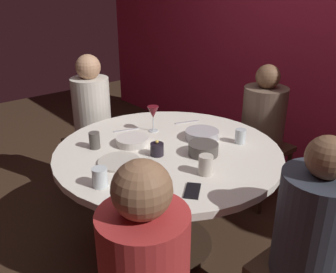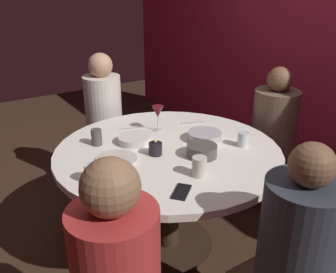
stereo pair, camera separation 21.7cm
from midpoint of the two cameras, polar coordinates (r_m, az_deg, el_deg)
ground_plane at (r=2.60m, az=-2.50°, el=-16.64°), size 8.00×8.00×0.00m
back_wall at (r=3.27m, az=21.25°, el=15.32°), size 6.00×0.10×2.60m
dining_table at (r=2.27m, az=-2.75°, el=-5.28°), size 1.37×1.37×0.73m
seated_diner_left at (r=2.96m, az=-13.92°, el=3.83°), size 0.40×0.40×1.16m
seated_diner_back at (r=2.85m, az=12.63°, el=2.67°), size 0.40×0.40×1.11m
seated_diner_right at (r=1.66m, az=18.43°, el=-13.69°), size 0.40×0.40×1.12m
seated_diner_front_right at (r=1.41m, az=-8.42°, el=-19.79°), size 0.57×0.57×1.14m
candle_holder at (r=2.11m, az=-4.68°, el=-2.06°), size 0.08×0.08×0.10m
wine_glass at (r=2.42m, az=-4.93°, el=3.60°), size 0.08×0.08×0.18m
dinner_plate at (r=2.07m, az=-10.66°, el=-3.97°), size 0.24×0.24×0.01m
cell_phone at (r=1.77m, az=0.33°, el=-8.58°), size 0.14×0.15×0.01m
bowl_serving_large at (r=2.34m, az=2.72°, el=0.26°), size 0.22×0.22×0.05m
bowl_salad_center at (r=2.27m, az=-8.33°, el=-0.75°), size 0.20×0.20×0.05m
bowl_small_white at (r=2.12m, az=2.64°, el=-2.04°), size 0.17×0.17×0.07m
cup_near_candle at (r=1.84m, az=-13.98°, el=-6.32°), size 0.08×0.08×0.10m
cup_by_left_diner at (r=2.29m, az=8.65°, el=-0.00°), size 0.07×0.07×0.09m
cup_by_right_diner at (r=1.90m, az=2.68°, el=-4.54°), size 0.08×0.08×0.11m
cup_center_front at (r=2.26m, az=-14.17°, el=-0.65°), size 0.07×0.07×0.10m
fork_near_plate at (r=2.61m, az=0.59°, el=2.22°), size 0.07×0.18×0.01m
knife_near_plate at (r=2.50m, az=-9.01°, el=0.95°), size 0.07×0.18×0.01m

